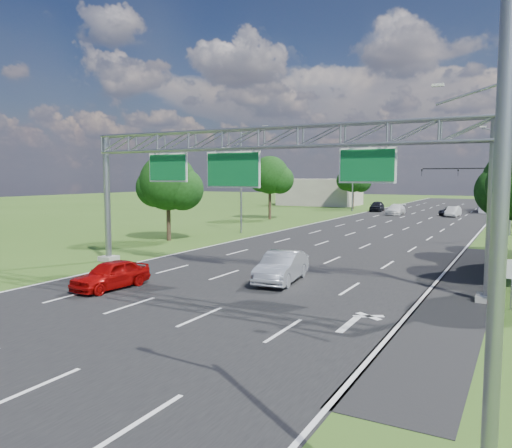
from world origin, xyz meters
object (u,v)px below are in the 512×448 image
Objects in this scene: sign_gantry at (263,150)px; traffic_signal at (485,179)px; box_truck at (492,201)px; red_coupe at (111,275)px; silver_sedan at (282,267)px; regulatory_sign at (512,274)px.

traffic_signal is (7.15, 53.00, -1.72)m from sign_gantry.
traffic_signal is 1.26× the size of box_truck.
sign_gantry is 5.69× the size of red_coupe.
red_coupe is 0.86× the size of silver_sedan.
sign_gantry is 2.42× the size of box_truck.
regulatory_sign is 0.22× the size of box_truck.
sign_gantry is 13.25m from regulatory_sign.
regulatory_sign is at bearing -4.83° from sign_gantry.
sign_gantry is 10.06m from red_coupe.
red_coupe is (-5.23, -5.97, -6.19)m from sign_gantry.
regulatory_sign is 54.37m from traffic_signal.
silver_sedan is 0.49× the size of box_truck.
box_truck reaches higher than regulatory_sign.
traffic_signal is 60.42m from red_coupe.
sign_gantry is at bearing -89.93° from box_truck.
regulatory_sign is at bearing 20.28° from red_coupe.
silver_sedan is (-10.65, 0.44, -0.72)m from regulatory_sign.
red_coupe is at bearing -93.62° from box_truck.
box_truck reaches higher than silver_sedan.
red_coupe is at bearing -164.03° from regulatory_sign.
traffic_signal is 54.06m from silver_sedan.
silver_sedan is (-5.73, -53.58, -4.38)m from traffic_signal.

